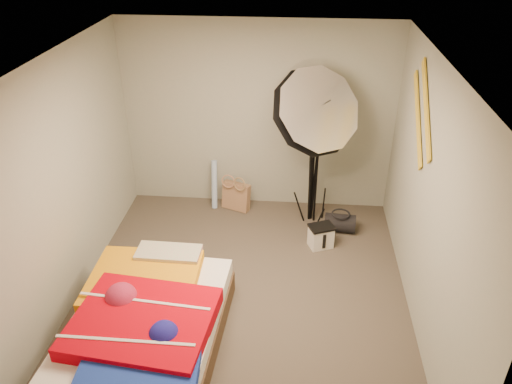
# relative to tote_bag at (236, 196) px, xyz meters

# --- Properties ---
(floor) EXTENTS (4.00, 4.00, 0.00)m
(floor) POSITION_rel_tote_bag_xyz_m (0.28, -1.77, -0.19)
(floor) COLOR #4F463B
(floor) RESTS_ON ground
(ceiling) EXTENTS (4.00, 4.00, 0.00)m
(ceiling) POSITION_rel_tote_bag_xyz_m (0.28, -1.77, 2.31)
(ceiling) COLOR silver
(ceiling) RESTS_ON wall_back
(wall_back) EXTENTS (3.50, 0.00, 3.50)m
(wall_back) POSITION_rel_tote_bag_xyz_m (0.28, 0.23, 1.06)
(wall_back) COLOR #9B9E8D
(wall_back) RESTS_ON floor
(wall_front) EXTENTS (3.50, 0.00, 3.50)m
(wall_front) POSITION_rel_tote_bag_xyz_m (0.28, -3.77, 1.06)
(wall_front) COLOR #9B9E8D
(wall_front) RESTS_ON floor
(wall_left) EXTENTS (0.00, 4.00, 4.00)m
(wall_left) POSITION_rel_tote_bag_xyz_m (-1.47, -1.77, 1.06)
(wall_left) COLOR #9B9E8D
(wall_left) RESTS_ON floor
(wall_right) EXTENTS (0.00, 4.00, 4.00)m
(wall_right) POSITION_rel_tote_bag_xyz_m (2.03, -1.77, 1.06)
(wall_right) COLOR #9B9E8D
(wall_right) RESTS_ON floor
(tote_bag) EXTENTS (0.42, 0.29, 0.39)m
(tote_bag) POSITION_rel_tote_bag_xyz_m (0.00, 0.00, 0.00)
(tote_bag) COLOR #A87F5D
(tote_bag) RESTS_ON floor
(wrapping_roll) EXTENTS (0.08, 0.19, 0.68)m
(wrapping_roll) POSITION_rel_tote_bag_xyz_m (-0.30, 0.03, 0.15)
(wrapping_roll) COLOR #5189CF
(wrapping_roll) RESTS_ON floor
(camera_case) EXTENTS (0.32, 0.28, 0.27)m
(camera_case) POSITION_rel_tote_bag_xyz_m (1.13, -0.79, -0.06)
(camera_case) COLOR white
(camera_case) RESTS_ON floor
(duffel_bag) EXTENTS (0.41, 0.27, 0.24)m
(duffel_bag) POSITION_rel_tote_bag_xyz_m (1.38, -0.43, -0.07)
(duffel_bag) COLOR black
(duffel_bag) RESTS_ON floor
(wall_stripe_upper) EXTENTS (0.02, 0.91, 0.78)m
(wall_stripe_upper) POSITION_rel_tote_bag_xyz_m (2.01, -1.17, 1.76)
(wall_stripe_upper) COLOR gold
(wall_stripe_upper) RESTS_ON wall_right
(wall_stripe_lower) EXTENTS (0.02, 0.91, 0.78)m
(wall_stripe_lower) POSITION_rel_tote_bag_xyz_m (2.01, -0.92, 1.56)
(wall_stripe_lower) COLOR gold
(wall_stripe_lower) RESTS_ON wall_right
(bed) EXTENTS (1.41, 2.09, 0.56)m
(bed) POSITION_rel_tote_bag_xyz_m (-0.51, -2.58, 0.09)
(bed) COLOR #4B3523
(bed) RESTS_ON floor
(photo_umbrella) EXTENTS (1.06, 1.19, 2.21)m
(photo_umbrella) POSITION_rel_tote_bag_xyz_m (0.96, -0.41, 1.40)
(photo_umbrella) COLOR black
(photo_umbrella) RESTS_ON floor
(camera_tripod) EXTENTS (0.08, 0.08, 1.29)m
(camera_tripod) POSITION_rel_tote_bag_xyz_m (1.00, -0.17, 0.55)
(camera_tripod) COLOR black
(camera_tripod) RESTS_ON floor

